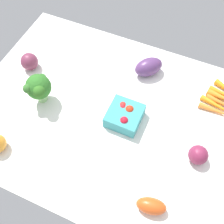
{
  "coord_description": "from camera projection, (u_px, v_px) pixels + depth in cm",
  "views": [
    {
      "loc": [
        20.43,
        -46.4,
        87.24
      ],
      "look_at": [
        0.0,
        0.0,
        4.0
      ],
      "focal_mm": 43.95,
      "sensor_mm": 36.0,
      "label": 1
    }
  ],
  "objects": [
    {
      "name": "red_onion_near_basket",
      "position": [
        198.0,
        155.0,
        0.88
      ],
      "size": [
        6.38,
        6.38,
        6.38
      ],
      "primitive_type": "sphere",
      "color": "maroon",
      "rests_on": "tablecloth"
    },
    {
      "name": "tablecloth",
      "position": [
        112.0,
        116.0,
        1.0
      ],
      "size": [
        104.0,
        76.0,
        2.0
      ],
      "primitive_type": "cube",
      "color": "white",
      "rests_on": "ground"
    },
    {
      "name": "red_onion_center",
      "position": [
        29.0,
        62.0,
        1.08
      ],
      "size": [
        6.81,
        6.81,
        6.81
      ],
      "primitive_type": "sphere",
      "color": "brown",
      "rests_on": "tablecloth"
    },
    {
      "name": "eggplant",
      "position": [
        149.0,
        67.0,
        1.06
      ],
      "size": [
        12.86,
        13.01,
        6.99
      ],
      "primitive_type": "ellipsoid",
      "rotation": [
        0.0,
        0.0,
        0.81
      ],
      "color": "#583468",
      "rests_on": "tablecloth"
    },
    {
      "name": "roma_tomato",
      "position": [
        151.0,
        206.0,
        0.8
      ],
      "size": [
        9.78,
        6.59,
        4.92
      ],
      "primitive_type": "ellipsoid",
      "rotation": [
        0.0,
        0.0,
        0.2
      ],
      "color": "#D8511D",
      "rests_on": "tablecloth"
    },
    {
      "name": "broccoli_head",
      "position": [
        38.0,
        87.0,
        0.96
      ],
      "size": [
        9.12,
        9.9,
        12.31
      ],
      "color": "#92C97C",
      "rests_on": "tablecloth"
    },
    {
      "name": "berry_basket",
      "position": [
        125.0,
        116.0,
        0.96
      ],
      "size": [
        11.58,
        11.58,
        6.24
      ],
      "color": "teal",
      "rests_on": "tablecloth"
    }
  ]
}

